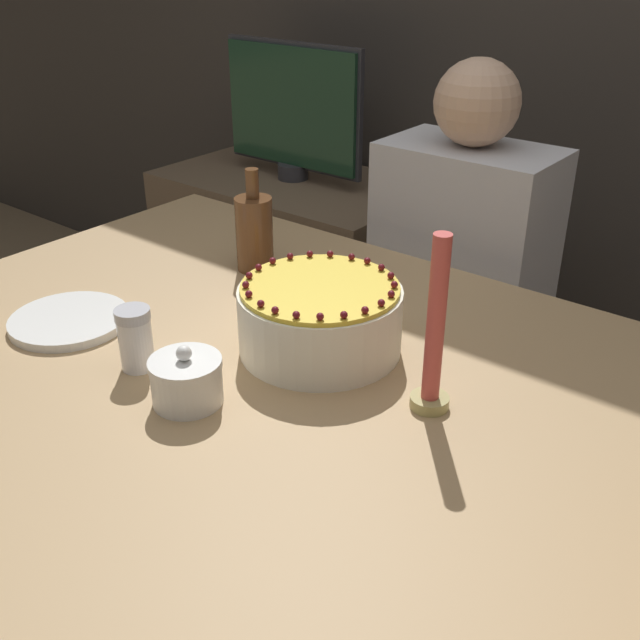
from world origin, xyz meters
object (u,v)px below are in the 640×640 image
Objects in this scene: sugar_bowl at (187,380)px; candle at (434,341)px; person_man_blue_shirt at (455,332)px; sugar_shaker at (135,338)px; bottle at (254,232)px; tv_monitor at (293,110)px; cake at (320,318)px.

candle reaches higher than sugar_bowl.
sugar_bowl is 0.95m from person_man_blue_shirt.
sugar_bowl is 1.04× the size of sugar_shaker.
person_man_blue_shirt reaches higher than bottle.
sugar_bowl is at bearing -7.32° from sugar_shaker.
tv_monitor is at bearing 138.36° from candle.
bottle is at bearing -54.54° from tv_monitor.
candle is 1.29× the size of bottle.
cake is at bearing -29.73° from bottle.
sugar_bowl is at bearing -143.68° from candle.
tv_monitor reaches higher than candle.
tv_monitor is at bearing -20.81° from person_man_blue_shirt.
sugar_shaker is (-0.20, -0.23, -0.01)m from cake.
sugar_bowl is 0.51× the size of bottle.
candle is 0.60m from bottle.
person_man_blue_shirt is (0.12, 0.88, -0.32)m from sugar_shaker.
bottle is (-0.12, 0.42, 0.03)m from sugar_shaker.
person_man_blue_shirt is (0.25, 0.46, -0.35)m from bottle.
tv_monitor is at bearing 132.40° from cake.
person_man_blue_shirt is at bearing 114.70° from candle.
sugar_shaker is at bearing -155.30° from candle.
cake is 0.99× the size of candle.
sugar_shaker is 0.44m from bottle.
candle is at bearing -8.01° from cake.
sugar_bowl is 0.51m from bottle.
bottle reaches higher than sugar_bowl.
person_man_blue_shirt is (-0.02, 0.90, -0.31)m from sugar_bowl.
bottle is at bearing 121.15° from sugar_bowl.
bottle is 0.41× the size of tv_monitor.
tv_monitor reaches higher than bottle.
bottle is 0.94m from tv_monitor.
person_man_blue_shirt reaches higher than sugar_shaker.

